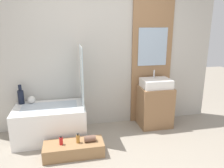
{
  "coord_description": "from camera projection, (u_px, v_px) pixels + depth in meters",
  "views": [
    {
      "loc": [
        -0.58,
        -2.16,
        1.81
      ],
      "look_at": [
        0.04,
        0.71,
        0.99
      ],
      "focal_mm": 35.0,
      "sensor_mm": 36.0,
      "label": 1
    }
  ],
  "objects": [
    {
      "name": "wall_tiled_back",
      "position": [
        99.0,
        54.0,
        3.78
      ],
      "size": [
        4.2,
        0.06,
        2.6
      ],
      "primitive_type": "cube",
      "color": "#B7B2A8",
      "rests_on": "ground_plane"
    },
    {
      "name": "wooden_step_bench",
      "position": [
        74.0,
        149.0,
        3.09
      ],
      "size": [
        0.84,
        0.34,
        0.19
      ],
      "primitive_type": "cube",
      "color": "#997047",
      "rests_on": "ground_plane"
    },
    {
      "name": "bathtub",
      "position": [
        51.0,
        122.0,
        3.51
      ],
      "size": [
        1.1,
        0.68,
        0.54
      ],
      "color": "white",
      "rests_on": "ground_plane"
    },
    {
      "name": "towel_roll",
      "position": [
        90.0,
        138.0,
        3.1
      ],
      "size": [
        0.16,
        0.09,
        0.09
      ],
      "primitive_type": "cylinder",
      "rotation": [
        0.0,
        1.57,
        0.0
      ],
      "color": "brown",
      "rests_on": "wooden_step_bench"
    },
    {
      "name": "vase_tall_dark",
      "position": [
        21.0,
        96.0,
        3.54
      ],
      "size": [
        0.09,
        0.09,
        0.32
      ],
      "color": "black",
      "rests_on": "bathtub"
    },
    {
      "name": "vase_round_light",
      "position": [
        32.0,
        100.0,
        3.58
      ],
      "size": [
        0.12,
        0.12,
        0.12
      ],
      "primitive_type": "sphere",
      "color": "silver",
      "rests_on": "bathtub"
    },
    {
      "name": "vanity_cabinet",
      "position": [
        155.0,
        106.0,
        3.94
      ],
      "size": [
        0.56,
        0.46,
        0.72
      ],
      "primitive_type": "cube",
      "color": "#8E6642",
      "rests_on": "ground_plane"
    },
    {
      "name": "wall_wood_accent",
      "position": [
        152.0,
        52.0,
        3.92
      ],
      "size": [
        0.74,
        0.04,
        2.6
      ],
      "color": "#8E6642",
      "rests_on": "ground_plane"
    },
    {
      "name": "sink",
      "position": [
        156.0,
        83.0,
        3.82
      ],
      "size": [
        0.5,
        0.39,
        0.29
      ],
      "color": "white",
      "rests_on": "vanity_cabinet"
    },
    {
      "name": "bottle_soap_secondary",
      "position": [
        78.0,
        139.0,
        3.06
      ],
      "size": [
        0.05,
        0.05,
        0.14
      ],
      "color": "#B2752D",
      "rests_on": "wooden_step_bench"
    },
    {
      "name": "bottle_soap_primary",
      "position": [
        61.0,
        141.0,
        3.01
      ],
      "size": [
        0.05,
        0.05,
        0.13
      ],
      "color": "red",
      "rests_on": "wooden_step_bench"
    },
    {
      "name": "glass_shower_screen",
      "position": [
        81.0,
        76.0,
        3.41
      ],
      "size": [
        0.01,
        0.62,
        0.95
      ],
      "primitive_type": "cube",
      "color": "silver",
      "rests_on": "bathtub"
    }
  ]
}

